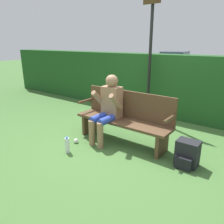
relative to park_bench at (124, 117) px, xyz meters
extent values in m
plane|color=#426B33|center=(0.00, -0.07, -0.47)|extent=(40.00, 40.00, 0.00)
cube|color=#1E4C1E|center=(0.00, 1.94, 0.28)|extent=(12.00, 0.52, 1.49)
cube|color=#513823|center=(0.00, -0.07, -0.06)|extent=(1.82, 0.44, 0.05)
cube|color=#513823|center=(0.00, 0.13, 0.21)|extent=(1.82, 0.04, 0.50)
cube|color=#513823|center=(-0.79, -0.07, -0.27)|extent=(0.06, 0.40, 0.38)
cube|color=#513823|center=(0.79, -0.07, -0.27)|extent=(0.06, 0.40, 0.38)
cylinder|color=#513823|center=(-0.89, -0.07, 0.18)|extent=(0.05, 0.40, 0.05)
cylinder|color=#513823|center=(0.89, -0.07, 0.18)|extent=(0.05, 0.40, 0.05)
cube|color=#997051|center=(-0.26, -0.03, 0.25)|extent=(0.35, 0.22, 0.57)
sphere|color=#997051|center=(-0.26, -0.03, 0.64)|extent=(0.23, 0.23, 0.23)
cylinder|color=#2D47B7|center=(-0.36, -0.26, 0.00)|extent=(0.13, 0.46, 0.13)
cylinder|color=#2D47B7|center=(-0.17, -0.26, 0.00)|extent=(0.13, 0.46, 0.13)
cylinder|color=#997051|center=(-0.36, -0.49, -0.24)|extent=(0.11, 0.11, 0.46)
cylinder|color=#997051|center=(-0.17, -0.49, -0.24)|extent=(0.11, 0.11, 0.46)
cylinder|color=#997051|center=(-0.46, -0.17, 0.31)|extent=(0.09, 0.35, 0.35)
cylinder|color=#997051|center=(-0.06, -0.17, 0.31)|extent=(0.09, 0.35, 0.35)
cube|color=black|center=(1.23, -0.13, -0.27)|extent=(0.32, 0.23, 0.39)
cube|color=black|center=(1.23, -0.29, -0.37)|extent=(0.24, 0.08, 0.18)
cylinder|color=white|center=(-0.50, -0.95, -0.34)|extent=(0.08, 0.08, 0.26)
cylinder|color=#2D66B2|center=(-0.50, -0.95, -0.20)|extent=(0.04, 0.04, 0.02)
cylinder|color=black|center=(-0.31, 1.48, 0.97)|extent=(0.07, 0.07, 2.88)
cube|color=silver|center=(-3.66, 11.45, -0.02)|extent=(2.30, 4.68, 0.56)
cube|color=#333D4C|center=(-3.66, 11.45, 0.50)|extent=(1.77, 2.34, 0.47)
cylinder|color=black|center=(-4.65, 12.72, -0.18)|extent=(0.26, 0.59, 0.57)
cylinder|color=black|center=(-3.06, 12.94, -0.18)|extent=(0.26, 0.59, 0.57)
cylinder|color=black|center=(-4.26, 9.96, -0.18)|extent=(0.26, 0.59, 0.57)
cylinder|color=black|center=(-2.67, 10.18, -0.18)|extent=(0.26, 0.59, 0.57)
sphere|color=silver|center=(-0.65, -0.61, -0.43)|extent=(0.08, 0.08, 0.08)
camera|label=1|loc=(2.09, -3.12, 1.30)|focal=35.00mm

